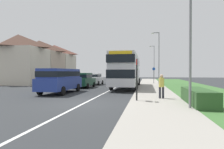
{
  "coord_description": "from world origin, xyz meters",
  "views": [
    {
      "loc": [
        3.55,
        -10.94,
        1.81
      ],
      "look_at": [
        0.54,
        6.4,
        1.6
      ],
      "focal_mm": 31.61,
      "sensor_mm": 36.0,
      "label": 1
    }
  ],
  "objects_px": {
    "double_decker_bus": "(127,69)",
    "bus_stop_sign": "(137,77)",
    "parked_van_blue": "(61,79)",
    "parked_car_dark_green": "(83,80)",
    "street_lamp_near": "(188,24)",
    "pedestrian_at_stop": "(161,85)",
    "cycle_route_sign": "(154,75)",
    "parked_car_white": "(94,78)",
    "street_lamp_far": "(154,61)",
    "street_lamp_mid": "(158,55)"
  },
  "relations": [
    {
      "from": "double_decker_bus",
      "to": "bus_stop_sign",
      "type": "bearing_deg",
      "value": -81.3
    },
    {
      "from": "parked_van_blue",
      "to": "parked_car_dark_green",
      "type": "height_order",
      "value": "parked_van_blue"
    },
    {
      "from": "double_decker_bus",
      "to": "parked_car_dark_green",
      "type": "xyz_separation_m",
      "value": [
        -5.0,
        -0.55,
        -1.21
      ]
    },
    {
      "from": "bus_stop_sign",
      "to": "street_lamp_near",
      "type": "distance_m",
      "value": 4.12
    },
    {
      "from": "parked_car_dark_green",
      "to": "street_lamp_near",
      "type": "bearing_deg",
      "value": -53.31
    },
    {
      "from": "pedestrian_at_stop",
      "to": "bus_stop_sign",
      "type": "distance_m",
      "value": 2.05
    },
    {
      "from": "cycle_route_sign",
      "to": "street_lamp_near",
      "type": "bearing_deg",
      "value": -87.75
    },
    {
      "from": "parked_car_white",
      "to": "street_lamp_far",
      "type": "bearing_deg",
      "value": 65.04
    },
    {
      "from": "parked_van_blue",
      "to": "street_lamp_mid",
      "type": "distance_m",
      "value": 16.51
    },
    {
      "from": "parked_car_white",
      "to": "pedestrian_at_stop",
      "type": "bearing_deg",
      "value": -59.92
    },
    {
      "from": "parked_car_white",
      "to": "pedestrian_at_stop",
      "type": "xyz_separation_m",
      "value": [
        8.28,
        -14.29,
        0.07
      ]
    },
    {
      "from": "parked_car_white",
      "to": "parked_van_blue",
      "type": "bearing_deg",
      "value": -89.84
    },
    {
      "from": "bus_stop_sign",
      "to": "cycle_route_sign",
      "type": "bearing_deg",
      "value": 84.77
    },
    {
      "from": "street_lamp_near",
      "to": "double_decker_bus",
      "type": "bearing_deg",
      "value": 107.88
    },
    {
      "from": "parked_car_dark_green",
      "to": "cycle_route_sign",
      "type": "distance_m",
      "value": 11.7
    },
    {
      "from": "pedestrian_at_stop",
      "to": "parked_car_white",
      "type": "bearing_deg",
      "value": 120.08
    },
    {
      "from": "street_lamp_mid",
      "to": "double_decker_bus",
      "type": "bearing_deg",
      "value": -119.78
    },
    {
      "from": "bus_stop_sign",
      "to": "cycle_route_sign",
      "type": "height_order",
      "value": "bus_stop_sign"
    },
    {
      "from": "parked_car_white",
      "to": "street_lamp_near",
      "type": "distance_m",
      "value": 20.12
    },
    {
      "from": "double_decker_bus",
      "to": "parked_car_white",
      "type": "height_order",
      "value": "double_decker_bus"
    },
    {
      "from": "double_decker_bus",
      "to": "street_lamp_far",
      "type": "distance_m",
      "value": 24.6
    },
    {
      "from": "double_decker_bus",
      "to": "pedestrian_at_stop",
      "type": "xyz_separation_m",
      "value": [
        3.17,
        -9.51,
        -1.17
      ]
    },
    {
      "from": "double_decker_bus",
      "to": "cycle_route_sign",
      "type": "xyz_separation_m",
      "value": [
        3.33,
        7.65,
        -0.72
      ]
    },
    {
      "from": "parked_car_dark_green",
      "to": "street_lamp_mid",
      "type": "height_order",
      "value": "street_lamp_mid"
    },
    {
      "from": "cycle_route_sign",
      "to": "parked_van_blue",
      "type": "bearing_deg",
      "value": -120.48
    },
    {
      "from": "bus_stop_sign",
      "to": "double_decker_bus",
      "type": "bearing_deg",
      "value": 98.7
    },
    {
      "from": "parked_car_white",
      "to": "street_lamp_near",
      "type": "xyz_separation_m",
      "value": [
        9.24,
        -17.59,
        3.2
      ]
    },
    {
      "from": "double_decker_bus",
      "to": "street_lamp_near",
      "type": "xyz_separation_m",
      "value": [
        4.13,
        -12.81,
        1.96
      ]
    },
    {
      "from": "parked_van_blue",
      "to": "parked_car_white",
      "type": "distance_m",
      "value": 11.41
    },
    {
      "from": "parked_car_dark_green",
      "to": "street_lamp_far",
      "type": "height_order",
      "value": "street_lamp_far"
    },
    {
      "from": "street_lamp_mid",
      "to": "street_lamp_far",
      "type": "distance_m",
      "value": 17.3
    },
    {
      "from": "parked_car_dark_green",
      "to": "bus_stop_sign",
      "type": "relative_size",
      "value": 1.64
    },
    {
      "from": "parked_car_white",
      "to": "street_lamp_mid",
      "type": "xyz_separation_m",
      "value": [
        9.03,
        2.09,
        3.45
      ]
    },
    {
      "from": "bus_stop_sign",
      "to": "pedestrian_at_stop",
      "type": "bearing_deg",
      "value": 38.93
    },
    {
      "from": "parked_car_white",
      "to": "street_lamp_far",
      "type": "relative_size",
      "value": 0.52
    },
    {
      "from": "parked_van_blue",
      "to": "parked_car_dark_green",
      "type": "bearing_deg",
      "value": 89.32
    },
    {
      "from": "cycle_route_sign",
      "to": "parked_car_dark_green",
      "type": "bearing_deg",
      "value": -135.44
    },
    {
      "from": "parked_car_dark_green",
      "to": "street_lamp_far",
      "type": "relative_size",
      "value": 0.54
    },
    {
      "from": "parked_van_blue",
      "to": "street_lamp_near",
      "type": "relative_size",
      "value": 0.77
    },
    {
      "from": "cycle_route_sign",
      "to": "street_lamp_mid",
      "type": "relative_size",
      "value": 0.33
    },
    {
      "from": "pedestrian_at_stop",
      "to": "street_lamp_mid",
      "type": "relative_size",
      "value": 0.22
    },
    {
      "from": "bus_stop_sign",
      "to": "street_lamp_far",
      "type": "height_order",
      "value": "street_lamp_far"
    },
    {
      "from": "parked_van_blue",
      "to": "street_lamp_mid",
      "type": "xyz_separation_m",
      "value": [
        9.0,
        13.49,
        3.1
      ]
    },
    {
      "from": "parked_car_white",
      "to": "bus_stop_sign",
      "type": "relative_size",
      "value": 1.58
    },
    {
      "from": "street_lamp_mid",
      "to": "street_lamp_far",
      "type": "xyz_separation_m",
      "value": [
        -0.01,
        17.3,
        0.16
      ]
    },
    {
      "from": "pedestrian_at_stop",
      "to": "street_lamp_near",
      "type": "bearing_deg",
      "value": -73.8
    },
    {
      "from": "pedestrian_at_stop",
      "to": "street_lamp_near",
      "type": "relative_size",
      "value": 0.23
    },
    {
      "from": "parked_van_blue",
      "to": "street_lamp_near",
      "type": "xyz_separation_m",
      "value": [
        9.21,
        -6.19,
        2.85
      ]
    },
    {
      "from": "double_decker_bus",
      "to": "parked_car_white",
      "type": "relative_size",
      "value": 2.8
    },
    {
      "from": "double_decker_bus",
      "to": "street_lamp_near",
      "type": "bearing_deg",
      "value": -72.12
    }
  ]
}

